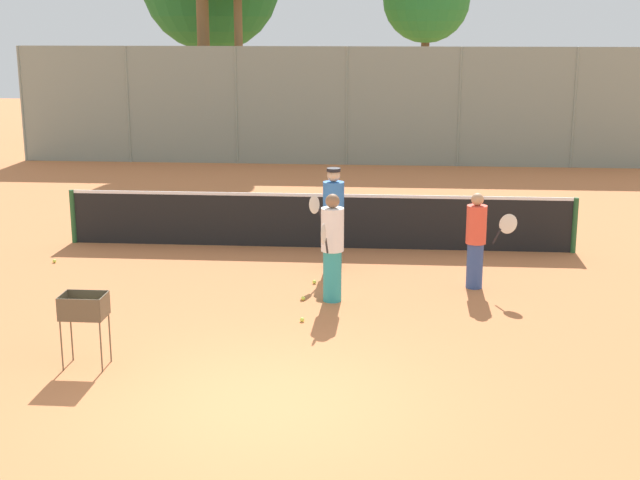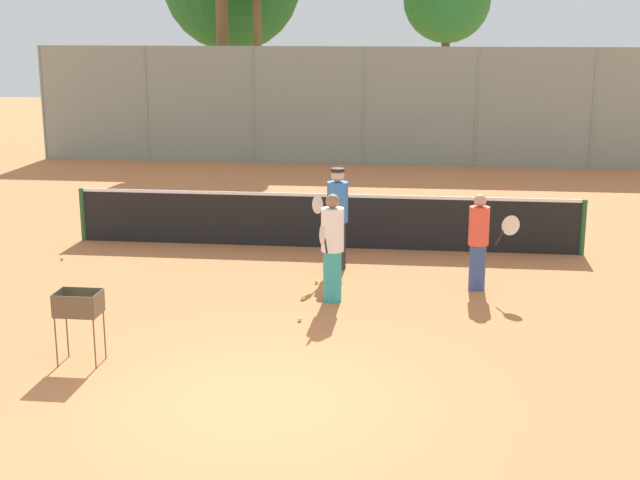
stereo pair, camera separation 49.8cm
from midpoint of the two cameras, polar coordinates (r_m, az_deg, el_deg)
The scene contains 13 objects.
ground_plane at distance 10.51m, azimuth -4.94°, elevation -10.48°, with size 80.00×80.00×0.00m, color #C67242.
tennis_net at distance 17.31m, azimuth -0.94°, elevation 1.31°, with size 9.90×0.10×1.07m.
back_fence at distance 27.30m, azimuth 1.19°, elevation 8.55°, with size 20.42×0.08×3.57m.
tree_1 at distance 32.94m, azimuth 6.39°, elevation 15.04°, with size 3.10×3.10×6.62m.
player_white_outfit at distance 13.90m, azimuth -0.24°, elevation -0.44°, with size 0.36×0.91×1.72m.
player_red_cap at distance 15.75m, azimuth -0.06°, elevation 1.48°, with size 0.61×0.83×1.81m.
player_yellow_shirt at distance 14.80m, azimuth 9.04°, elevation 0.03°, with size 0.84×0.43×1.60m.
ball_cart at distance 11.78m, azimuth -16.02°, elevation -4.45°, with size 0.56×0.41×0.96m.
tennis_ball_0 at distance 17.11m, azimuth -17.44°, elevation -1.30°, with size 0.07×0.07×0.07m, color #D1E54C.
tennis_ball_1 at distance 14.17m, azimuth -2.09°, elevation -3.75°, with size 0.07×0.07×0.07m, color #D1E54C.
tennis_ball_2 at distance 13.19m, azimuth -2.24°, elevation -5.12°, with size 0.07×0.07×0.07m, color #D1E54C.
tennis_ball_3 at distance 15.04m, azimuth -1.31°, elevation -2.70°, with size 0.07×0.07×0.07m, color #D1E54C.
parked_car at distance 29.49m, azimuth 7.36°, elevation 6.64°, with size 4.20×1.70×1.60m.
Camera 1 is at (1.42, -9.45, 4.33)m, focal length 50.00 mm.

